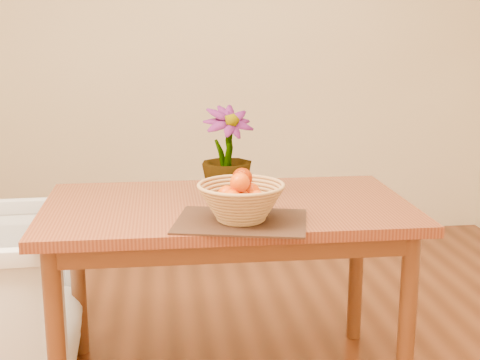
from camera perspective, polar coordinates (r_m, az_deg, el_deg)
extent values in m
cube|color=#F7E4BB|center=(4.42, -3.70, 12.22)|extent=(4.00, 0.02, 2.70)
cube|color=brown|center=(2.57, -1.10, -2.40)|extent=(1.40, 0.80, 0.04)
cube|color=#542B13|center=(2.59, -1.09, -3.68)|extent=(1.28, 0.68, 0.08)
cylinder|color=#542B13|center=(2.42, -15.43, -13.41)|extent=(0.06, 0.06, 0.71)
cylinder|color=#542B13|center=(2.54, 14.05, -11.99)|extent=(0.06, 0.06, 0.71)
cylinder|color=#542B13|center=(3.00, -13.66, -7.99)|extent=(0.06, 0.06, 0.71)
cylinder|color=#542B13|center=(3.10, 9.89, -7.11)|extent=(0.06, 0.06, 0.71)
cube|color=#331E12|center=(2.32, 0.09, -3.55)|extent=(0.51, 0.43, 0.01)
cylinder|color=#B3774A|center=(2.31, 0.09, -3.38)|extent=(0.15, 0.15, 0.01)
sphere|color=#E54D03|center=(2.29, 0.09, -1.53)|extent=(0.06, 0.06, 0.06)
sphere|color=#E54D03|center=(2.34, 0.87, -1.08)|extent=(0.07, 0.07, 0.07)
sphere|color=#E54D03|center=(2.32, -1.12, -1.26)|extent=(0.06, 0.06, 0.06)
sphere|color=#E54D03|center=(2.24, -0.72, -1.70)|extent=(0.07, 0.07, 0.07)
sphere|color=#E54D03|center=(2.26, 1.34, -1.66)|extent=(0.06, 0.06, 0.06)
sphere|color=#E54D03|center=(2.31, 0.19, 0.17)|extent=(0.07, 0.07, 0.07)
sphere|color=#E54D03|center=(2.25, -0.01, -0.21)|extent=(0.07, 0.07, 0.07)
sphere|color=#E54D03|center=(2.31, 0.19, 0.17)|extent=(0.07, 0.07, 0.07)
imported|color=#184413|center=(2.59, -1.12, 2.28)|extent=(0.26, 0.26, 0.36)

